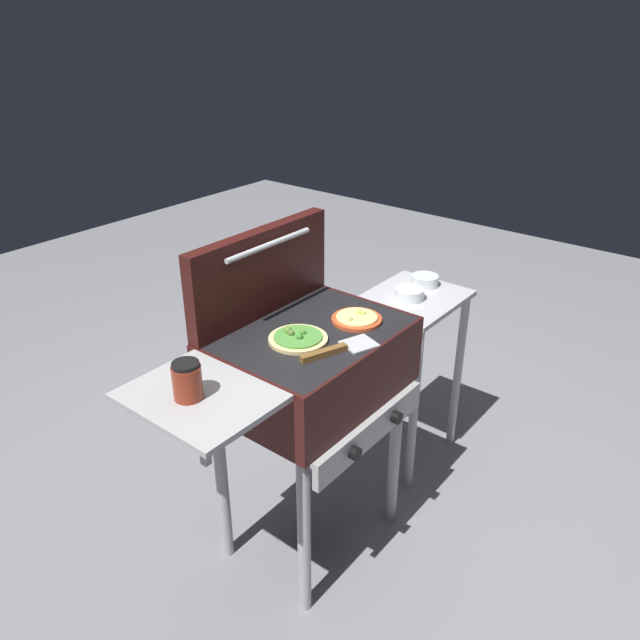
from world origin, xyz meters
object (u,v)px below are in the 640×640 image
at_px(topping_bowl_far, 425,281).
at_px(prep_table, 409,345).
at_px(pizza_cheese, 357,319).
at_px(pizza_veggie, 298,338).
at_px(topping_bowl_near, 409,294).
at_px(sauce_jar, 187,381).
at_px(spatula, 339,349).
at_px(grill, 309,371).

bearing_deg(topping_bowl_far, prep_table, -170.79).
bearing_deg(pizza_cheese, topping_bowl_far, 8.73).
distance_m(pizza_veggie, topping_bowl_near, 0.71).
distance_m(pizza_cheese, topping_bowl_far, 0.65).
relative_size(pizza_cheese, sauce_jar, 1.57).
xyz_separation_m(sauce_jar, topping_bowl_far, (1.30, 0.01, -0.15)).
height_order(spatula, topping_bowl_near, spatula).
distance_m(spatula, topping_bowl_near, 0.71).
bearing_deg(prep_table, topping_bowl_near, 178.60).
relative_size(pizza_veggie, topping_bowl_far, 1.65).
relative_size(pizza_veggie, sauce_jar, 1.74).
xyz_separation_m(grill, prep_table, (0.67, 0.00, -0.20)).
relative_size(prep_table, topping_bowl_far, 6.87).
height_order(grill, spatula, spatula).
distance_m(pizza_cheese, spatula, 0.22).
bearing_deg(spatula, grill, 76.18).
bearing_deg(spatula, pizza_veggie, 100.30).
relative_size(topping_bowl_near, topping_bowl_far, 1.03).
xyz_separation_m(pizza_cheese, pizza_veggie, (-0.23, 0.07, 0.00)).
bearing_deg(pizza_veggie, prep_table, 0.86).
bearing_deg(prep_table, pizza_veggie, -179.14).
height_order(pizza_veggie, topping_bowl_near, pizza_veggie).
bearing_deg(sauce_jar, pizza_cheese, -7.57).
height_order(sauce_jar, topping_bowl_near, sauce_jar).
height_order(pizza_veggie, spatula, pizza_veggie).
bearing_deg(sauce_jar, pizza_veggie, -2.93).
bearing_deg(prep_table, sauce_jar, 179.46).
bearing_deg(grill, pizza_cheese, -23.42).
height_order(spatula, topping_bowl_far, spatula).
height_order(spatula, prep_table, spatula).
xyz_separation_m(pizza_veggie, topping_bowl_far, (0.87, 0.03, -0.10)).
bearing_deg(pizza_veggie, spatula, -79.70).
distance_m(pizza_cheese, pizza_veggie, 0.24).
height_order(sauce_jar, prep_table, sauce_jar).
relative_size(sauce_jar, spatula, 0.41).
bearing_deg(prep_table, grill, -179.63).
bearing_deg(spatula, prep_table, 12.22).
xyz_separation_m(grill, pizza_veggie, (-0.06, -0.01, 0.15)).
relative_size(grill, sauce_jar, 8.82).
bearing_deg(topping_bowl_far, pizza_cheese, -171.27).
distance_m(pizza_cheese, topping_bowl_near, 0.49).
height_order(grill, pizza_cheese, pizza_cheese).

